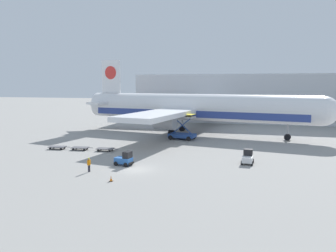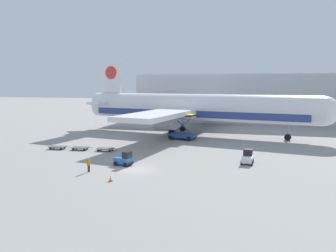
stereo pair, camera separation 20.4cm
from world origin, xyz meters
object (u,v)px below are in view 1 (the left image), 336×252
object	(u,v)px
baggage_tug_foreground	(248,158)
traffic_cone_near	(124,156)
baggage_dolly_lead	(57,147)
ground_crew_near	(89,163)
baggage_dolly_second	(80,148)
airplane_main	(191,108)
traffic_cone_far	(111,178)
baggage_dolly_third	(105,149)
baggage_tug_mid	(125,159)
scissor_lift_loader	(182,130)

from	to	relation	value
baggage_tug_foreground	traffic_cone_near	world-z (taller)	baggage_tug_foreground
baggage_tug_foreground	baggage_dolly_lead	size ratio (longest dim) A/B	0.68
baggage_dolly_lead	ground_crew_near	distance (m)	17.38
baggage_dolly_second	ground_crew_near	size ratio (longest dim) A/B	2.03
airplane_main	traffic_cone_far	bearing A→B (deg)	-83.77
baggage_dolly_third	traffic_cone_far	distance (m)	17.74
baggage_tug_foreground	traffic_cone_far	world-z (taller)	baggage_tug_foreground
baggage_dolly_lead	baggage_dolly_third	distance (m)	8.74
baggage_tug_mid	ground_crew_near	world-z (taller)	baggage_tug_mid
baggage_dolly_third	ground_crew_near	world-z (taller)	ground_crew_near
baggage_dolly_third	baggage_dolly_second	bearing A→B (deg)	177.29
baggage_tug_mid	baggage_dolly_third	xyz separation A→B (m)	(-6.84, 8.39, -0.49)
baggage_dolly_third	traffic_cone_near	world-z (taller)	traffic_cone_near
baggage_dolly_lead	traffic_cone_far	size ratio (longest dim) A/B	5.34
baggage_dolly_second	traffic_cone_near	world-z (taller)	traffic_cone_near
airplane_main	baggage_dolly_lead	size ratio (longest dim) A/B	15.35
baggage_tug_foreground	ground_crew_near	xyz separation A→B (m)	(-19.62, -9.56, 0.23)
baggage_dolly_lead	baggage_dolly_second	bearing A→B (deg)	-0.91
airplane_main	scissor_lift_loader	xyz separation A→B (m)	(-0.42, -7.48, -3.85)
airplane_main	scissor_lift_loader	distance (m)	8.42
baggage_dolly_lead	baggage_dolly_second	xyz separation A→B (m)	(4.18, 0.32, 0.00)
baggage_tug_foreground	baggage_dolly_second	world-z (taller)	baggage_tug_foreground
baggage_dolly_lead	baggage_dolly_second	world-z (taller)	same
traffic_cone_near	traffic_cone_far	world-z (taller)	traffic_cone_far
baggage_dolly_lead	baggage_dolly_third	bearing A→B (deg)	-1.85
baggage_tug_mid	baggage_dolly_third	distance (m)	10.84
scissor_lift_loader	baggage_dolly_lead	bearing A→B (deg)	-131.03
baggage_dolly_lead	traffic_cone_far	world-z (taller)	traffic_cone_far
airplane_main	ground_crew_near	xyz separation A→B (m)	(-6.85, -34.92, -4.73)
baggage_tug_mid	baggage_dolly_lead	xyz separation A→B (m)	(-15.57, 7.86, -0.49)
scissor_lift_loader	baggage_dolly_second	world-z (taller)	scissor_lift_loader
baggage_dolly_second	baggage_dolly_third	distance (m)	4.55
scissor_lift_loader	ground_crew_near	bearing A→B (deg)	-93.30
baggage_dolly_third	baggage_dolly_lead	bearing A→B (deg)	178.15
baggage_dolly_second	traffic_cone_far	size ratio (longest dim) A/B	5.34
baggage_dolly_second	ground_crew_near	bearing A→B (deg)	-61.89
traffic_cone_far	baggage_dolly_lead	bearing A→B (deg)	137.85
baggage_dolly_lead	baggage_dolly_third	world-z (taller)	same
airplane_main	baggage_tug_mid	distance (m)	31.26
ground_crew_near	airplane_main	bearing A→B (deg)	-170.58
ground_crew_near	traffic_cone_near	distance (m)	8.88
airplane_main	baggage_dolly_third	bearing A→B (deg)	-105.46
traffic_cone_near	baggage_tug_foreground	bearing A→B (deg)	2.54
airplane_main	baggage_dolly_third	distance (m)	25.21
traffic_cone_near	baggage_dolly_second	bearing A→B (deg)	158.77
baggage_tug_foreground	baggage_tug_mid	xyz separation A→B (m)	(-16.47, -5.28, 0.00)
airplane_main	ground_crew_near	size ratio (longest dim) A/B	31.11
traffic_cone_far	baggage_tug_mid	bearing A→B (deg)	99.74
traffic_cone_near	airplane_main	bearing A→B (deg)	78.11
airplane_main	traffic_cone_far	xyz separation A→B (m)	(-2.42, -38.03, -5.50)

